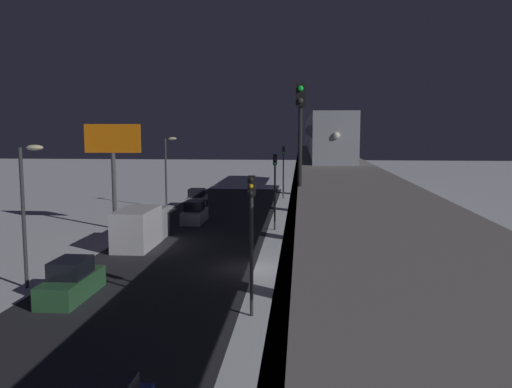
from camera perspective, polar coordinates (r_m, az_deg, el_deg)
The scene contains 15 objects.
ground_plane at distance 33.05m, azimuth -0.87°, elevation -7.92°, with size 240.00×240.00×0.00m, color white.
avenue_asphalt at distance 33.92m, azimuth -9.55°, elevation -7.62°, with size 11.00×88.18×0.01m, color #28282D.
elevated_railway at distance 32.01m, azimuth 8.47°, elevation 1.26°, with size 5.00×88.18×6.20m.
subway_train at distance 61.21m, azimuth 6.87°, elevation 6.37°, with size 2.94×55.47×3.40m.
rail_signal at distance 21.04m, azimuth 4.73°, elevation 8.22°, with size 0.36×0.41×4.00m.
sedan_silver at distance 59.58m, azimuth -6.33°, elevation -0.58°, with size 1.91×4.15×1.97m.
sedan_silver_2 at distance 49.40m, azimuth -6.54°, elevation -2.09°, with size 1.80×4.44×1.97m.
sedan_green at distance 28.89m, azimuth -19.02°, elevation -8.83°, with size 1.80×4.72×1.97m.
box_truck at distance 40.38m, azimuth -12.09°, elevation -3.41°, with size 2.40×7.40×2.80m.
traffic_light_near at distance 23.94m, azimuth -0.48°, elevation -3.31°, with size 0.32×0.44×6.40m.
traffic_light_mid at distance 44.91m, azimuth 2.02°, elevation 1.43°, with size 0.32×0.44×6.40m.
traffic_light_far at distance 66.02m, azimuth 2.93°, elevation 3.15°, with size 0.32×0.44×6.40m.
commercial_billboard at distance 47.00m, azimuth -14.96°, elevation 4.66°, with size 4.80×0.36×8.90m.
street_lamp_near at distance 30.62m, azimuth -23.18°, elevation -0.47°, with size 1.35×0.44×7.65m.
street_lamp_far at distance 58.70m, azimuth -9.35°, elevation 3.21°, with size 1.35×0.44×7.65m.
Camera 1 is at (-3.18, 31.80, 8.40)m, focal length 37.66 mm.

